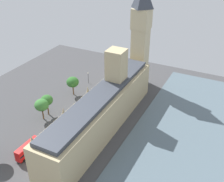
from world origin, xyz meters
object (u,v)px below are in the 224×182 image
at_px(pedestrian_leading, 104,102).
at_px(plane_tree_midblock, 42,105).
at_px(clock_tower, 141,34).
at_px(car_silver_far_end, 62,127).
at_px(car_black_corner, 51,137).
at_px(pedestrian_by_river_gate, 92,112).
at_px(double_decker_bus_trailing, 28,149).
at_px(plane_tree_slot_10, 47,100).
at_px(pedestrian_under_trees, 64,140).
at_px(parliament_building, 103,109).
at_px(car_yellow_cab_near_tower, 82,105).
at_px(street_lamp_slot_11, 88,76).
at_px(plane_tree_opposite_hall, 73,82).

height_order(pedestrian_leading, plane_tree_midblock, plane_tree_midblock).
height_order(clock_tower, car_silver_far_end, clock_tower).
relative_size(car_black_corner, pedestrian_by_river_gate, 2.65).
height_order(double_decker_bus_trailing, plane_tree_slot_10, plane_tree_slot_10).
height_order(car_silver_far_end, plane_tree_slot_10, plane_tree_slot_10).
bearing_deg(pedestrian_under_trees, parliament_building, 130.38).
bearing_deg(car_yellow_cab_near_tower, pedestrian_under_trees, -71.21).
bearing_deg(car_black_corner, car_yellow_cab_near_tower, 97.35).
bearing_deg(car_yellow_cab_near_tower, car_silver_far_end, -82.15).
distance_m(clock_tower, car_black_corner, 65.06).
xyz_separation_m(car_silver_far_end, street_lamp_slot_11, (10.98, -38.94, 3.42)).
bearing_deg(plane_tree_slot_10, car_black_corner, 131.07).
height_order(car_black_corner, pedestrian_under_trees, car_black_corner).
bearing_deg(plane_tree_opposite_hall, street_lamp_slot_11, -91.64).
height_order(parliament_building, double_decker_bus_trailing, parliament_building).
xyz_separation_m(pedestrian_by_river_gate, street_lamp_slot_11, (16.32, -24.28, 3.56)).
xyz_separation_m(parliament_building, clock_tower, (1.44, -41.88, 18.56)).
bearing_deg(plane_tree_midblock, double_decker_bus_trailing, 115.06).
bearing_deg(plane_tree_midblock, car_yellow_cab_near_tower, -121.27).
xyz_separation_m(car_silver_far_end, plane_tree_opposite_hall, (11.37, -25.17, 6.01)).
height_order(pedestrian_by_river_gate, plane_tree_opposite_hall, plane_tree_opposite_hall).
bearing_deg(car_silver_far_end, car_black_corner, -88.76).
distance_m(parliament_building, plane_tree_midblock, 26.71).
relative_size(parliament_building, plane_tree_midblock, 7.48).
height_order(car_yellow_cab_near_tower, plane_tree_opposite_hall, plane_tree_opposite_hall).
relative_size(pedestrian_under_trees, plane_tree_midblock, 0.15).
bearing_deg(double_decker_bus_trailing, parliament_building, -120.24).
relative_size(double_decker_bus_trailing, pedestrian_by_river_gate, 6.35).
height_order(parliament_building, clock_tower, clock_tower).
bearing_deg(clock_tower, double_decker_bus_trailing, 77.69).
bearing_deg(plane_tree_slot_10, parliament_building, -173.14).
distance_m(parliament_building, pedestrian_leading, 20.11).
distance_m(pedestrian_leading, plane_tree_midblock, 29.48).
xyz_separation_m(clock_tower, street_lamp_slot_11, (23.93, 11.64, -23.11)).
distance_m(clock_tower, pedestrian_under_trees, 63.31).
xyz_separation_m(parliament_building, car_silver_far_end, (14.38, 8.71, -7.97)).
distance_m(plane_tree_opposite_hall, plane_tree_slot_10, 19.58).
bearing_deg(plane_tree_slot_10, plane_tree_midblock, 91.96).
relative_size(car_black_corner, pedestrian_under_trees, 2.95).
xyz_separation_m(car_yellow_cab_near_tower, plane_tree_midblock, (9.76, 16.08, 6.19)).
relative_size(pedestrian_by_river_gate, plane_tree_opposite_hall, 0.18).
bearing_deg(car_silver_far_end, pedestrian_under_trees, -46.30).
bearing_deg(double_decker_bus_trailing, plane_tree_opposite_hall, -76.53).
relative_size(pedestrian_under_trees, pedestrian_leading, 0.90).
bearing_deg(plane_tree_opposite_hall, pedestrian_leading, 179.44).
xyz_separation_m(car_silver_far_end, plane_tree_slot_10, (11.51, -5.59, 6.51)).
height_order(parliament_building, plane_tree_opposite_hall, parliament_building).
height_order(car_silver_far_end, pedestrian_leading, car_silver_far_end).
xyz_separation_m(double_decker_bus_trailing, pedestrian_leading, (-7.87, -43.07, -1.89)).
bearing_deg(clock_tower, pedestrian_under_trees, 82.43).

